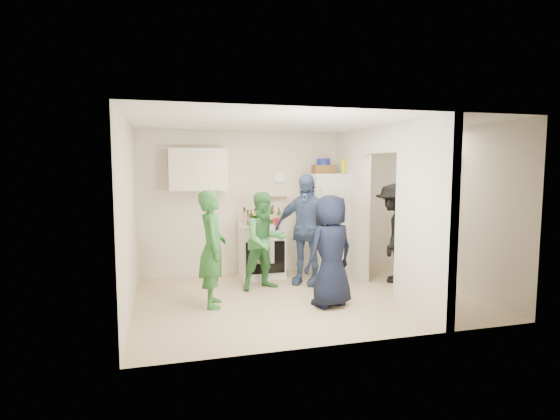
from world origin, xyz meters
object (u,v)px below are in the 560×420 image
at_px(stove, 261,250).
at_px(fridge, 329,223).
at_px(person_green_left, 212,249).
at_px(person_green_center, 265,241).
at_px(person_denim, 306,229).
at_px(person_navy, 331,251).
at_px(wicker_basket, 323,169).
at_px(blue_bowl, 323,162).
at_px(person_nook, 394,233).
at_px(yellow_cup_stack_top, 343,166).

distance_m(stove, fridge, 1.30).
relative_size(person_green_left, person_green_center, 1.05).
bearing_deg(person_denim, person_green_left, -117.59).
bearing_deg(person_navy, person_denim, -111.29).
bearing_deg(wicker_basket, person_green_left, -146.13).
height_order(fridge, person_green_center, fridge).
distance_m(blue_bowl, person_green_left, 2.81).
bearing_deg(stove, fridge, -1.40).
distance_m(fridge, person_nook, 1.17).
bearing_deg(stove, blue_bowl, 1.01).
xyz_separation_m(fridge, blue_bowl, (-0.10, 0.05, 1.09)).
relative_size(fridge, blue_bowl, 7.40).
relative_size(fridge, person_denim, 1.00).
distance_m(person_denim, person_nook, 1.47).
bearing_deg(blue_bowl, stove, -178.99).
relative_size(stove, person_navy, 0.60).
height_order(blue_bowl, person_denim, blue_bowl).
height_order(fridge, person_denim, person_denim).
xyz_separation_m(stove, blue_bowl, (1.13, 0.02, 1.53)).
xyz_separation_m(yellow_cup_stack_top, person_nook, (0.59, -0.74, -1.09)).
relative_size(blue_bowl, person_denim, 0.13).
height_order(fridge, person_navy, fridge).
height_order(stove, person_green_center, person_green_center).
relative_size(blue_bowl, person_green_left, 0.15).
distance_m(yellow_cup_stack_top, person_nook, 1.45).
relative_size(fridge, yellow_cup_stack_top, 7.11).
height_order(wicker_basket, person_green_left, wicker_basket).
bearing_deg(person_navy, wicker_basket, -127.16).
height_order(person_denim, person_navy, person_denim).
height_order(stove, blue_bowl, blue_bowl).
bearing_deg(person_green_left, person_nook, -74.90).
relative_size(yellow_cup_stack_top, person_denim, 0.14).
bearing_deg(person_denim, wicker_basket, 87.99).
xyz_separation_m(stove, person_denim, (0.59, -0.65, 0.44)).
xyz_separation_m(stove, person_green_center, (-0.11, -0.77, 0.30)).
distance_m(stove, person_nook, 2.25).
bearing_deg(wicker_basket, person_green_center, -147.50).
relative_size(person_green_center, person_nook, 0.93).
relative_size(yellow_cup_stack_top, person_green_center, 0.17).
height_order(blue_bowl, person_nook, blue_bowl).
relative_size(stove, person_nook, 0.56).
bearing_deg(blue_bowl, fridge, -26.57).
xyz_separation_m(blue_bowl, person_denim, (-0.54, -0.67, -1.09)).
bearing_deg(person_nook, stove, -80.54).
bearing_deg(blue_bowl, wicker_basket, 0.00).
relative_size(person_navy, person_nook, 0.94).
bearing_deg(person_green_left, fridge, -53.03).
distance_m(person_green_center, person_navy, 1.24).
height_order(person_green_center, person_denim, person_denim).
xyz_separation_m(person_green_left, person_green_center, (0.88, 0.63, -0.04)).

